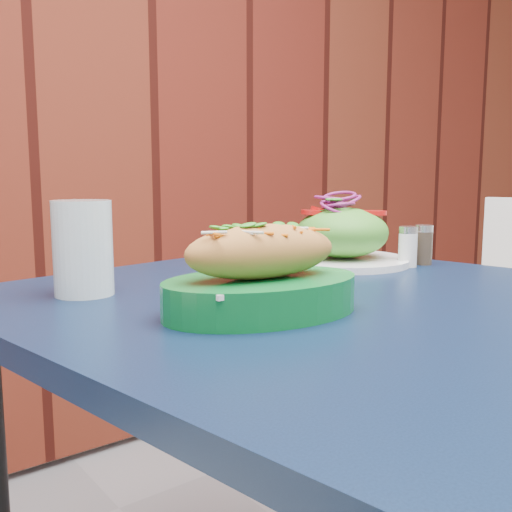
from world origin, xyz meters
TOP-DOWN VIEW (x-y plane):
  - brick_wall at (0.00, 2.97)m, footprint 4.90×0.04m
  - cafe_table at (-0.36, 1.80)m, footprint 0.92×0.92m
  - banh_mi_basket at (-0.50, 1.75)m, footprint 0.27×0.19m
  - salad_plate at (-0.15, 1.96)m, footprint 0.25×0.25m
  - water_glass at (-0.63, 1.98)m, footprint 0.08×0.08m
  - salt_shaker at (-0.08, 1.86)m, footprint 0.03×0.03m
  - pepper_shaker at (-0.04, 1.86)m, footprint 0.03×0.03m

SIDE VIEW (x-z plane):
  - cafe_table at x=-0.36m, z-range 0.29..1.04m
  - salt_shaker at x=-0.08m, z-range 0.75..0.82m
  - pepper_shaker at x=-0.04m, z-range 0.75..0.82m
  - banh_mi_basket at x=-0.50m, z-range 0.74..0.85m
  - salad_plate at x=-0.15m, z-range 0.73..0.87m
  - water_glass at x=-0.63m, z-range 0.75..0.88m
  - brick_wall at x=0.00m, z-range 0.00..2.80m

